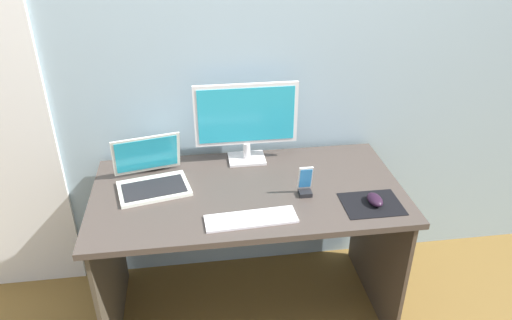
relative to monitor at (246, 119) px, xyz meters
name	(u,v)px	position (x,y,z in m)	size (l,w,h in m)	color
ground_plane	(249,308)	(-0.03, -0.27, -0.95)	(8.00, 8.00, 0.00)	brown
wall_back	(236,51)	(-0.03, 0.14, 0.30)	(6.00, 0.04, 2.50)	#95B0BC
desk	(248,217)	(-0.03, -0.27, -0.37)	(1.39, 0.72, 0.74)	#433933
monitor	(246,119)	(0.00, 0.00, 0.00)	(0.50, 0.14, 0.40)	silver
laptop	(151,177)	(-0.45, -0.18, -0.18)	(0.36, 0.33, 0.21)	silver
fishbowl	(154,153)	(-0.45, 0.00, -0.15)	(0.15, 0.15, 0.15)	silver
keyboard_external	(251,219)	(-0.04, -0.50, -0.21)	(0.37, 0.11, 0.01)	white
mousepad	(372,204)	(0.48, -0.46, -0.22)	(0.25, 0.20, 0.00)	black
mouse	(375,200)	(0.49, -0.46, -0.20)	(0.06, 0.10, 0.04)	black
phone_in_dock	(305,185)	(0.22, -0.35, -0.17)	(0.06, 0.05, 0.14)	black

